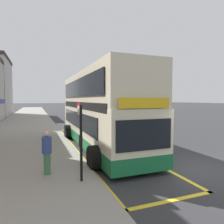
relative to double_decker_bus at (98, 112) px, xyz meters
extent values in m
plane|color=#333335|center=(2.46, 26.62, -2.06)|extent=(260.00, 260.00, 0.00)
cube|color=gray|center=(-4.54, 26.62, -1.99)|extent=(6.00, 76.00, 0.14)
cube|color=beige|center=(0.01, 0.01, -0.71)|extent=(2.48, 11.03, 2.30)
cube|color=beige|center=(0.01, 0.01, 1.39)|extent=(2.45, 10.81, 1.90)
cube|color=#196B3D|center=(0.01, 0.01, -1.56)|extent=(2.50, 11.05, 0.60)
cube|color=black|center=(0.01, 0.01, 0.46)|extent=(2.51, 10.15, 0.36)
cube|color=black|center=(-1.25, 0.41, -0.41)|extent=(0.04, 8.83, 0.90)
cube|color=black|center=(-1.25, 0.01, 1.44)|extent=(0.04, 9.71, 1.00)
cube|color=black|center=(0.01, -5.53, -0.46)|extent=(2.18, 0.04, 1.10)
cube|color=yellow|center=(0.01, -5.53, 0.66)|extent=(1.98, 0.04, 0.36)
cylinder|color=black|center=(-1.32, -3.96, -1.56)|extent=(0.56, 1.00, 1.00)
cylinder|color=black|center=(1.33, -3.96, -1.56)|extent=(0.56, 1.00, 1.00)
cylinder|color=black|center=(-1.32, 3.05, -1.56)|extent=(0.56, 1.00, 1.00)
cylinder|color=black|center=(1.33, 3.05, -1.56)|extent=(0.56, 1.00, 1.00)
cube|color=yellow|center=(-1.46, 0.08, -2.06)|extent=(0.16, 14.55, 0.01)
cube|color=yellow|center=(1.38, 0.08, -2.06)|extent=(0.16, 14.55, 0.01)
cube|color=yellow|center=(-0.04, -7.11, -2.06)|extent=(3.00, 0.16, 0.01)
cube|color=yellow|center=(-0.04, 7.28, -2.06)|extent=(3.00, 0.16, 0.01)
cylinder|color=black|center=(-2.17, -5.18, -0.67)|extent=(0.09, 0.09, 2.52)
cube|color=silver|center=(-2.17, -4.93, 0.41)|extent=(0.05, 0.42, 0.30)
cube|color=red|center=(-2.17, -4.93, 0.61)|extent=(0.05, 0.42, 0.10)
cube|color=black|center=(-2.17, -5.08, -0.62)|extent=(0.06, 0.28, 0.40)
cube|color=navy|center=(-7.70, 17.38, 0.54)|extent=(0.08, 6.83, 0.56)
cube|color=navy|center=(7.07, 24.01, -1.40)|extent=(1.76, 4.20, 0.72)
cube|color=black|center=(7.07, 23.91, -0.74)|extent=(1.52, 1.90, 0.60)
cylinder|color=black|center=(6.13, 25.31, -1.76)|extent=(0.22, 0.60, 0.60)
cylinder|color=black|center=(8.00, 25.31, -1.76)|extent=(0.22, 0.60, 0.60)
cylinder|color=black|center=(6.13, 22.71, -1.76)|extent=(0.22, 0.60, 0.60)
cylinder|color=black|center=(8.00, 22.71, -1.76)|extent=(0.22, 0.60, 0.60)
cube|color=slate|center=(5.32, 9.65, -1.40)|extent=(1.76, 4.20, 0.72)
cube|color=black|center=(5.32, 9.55, -0.74)|extent=(1.52, 1.90, 0.60)
cylinder|color=black|center=(4.39, 10.95, -1.76)|extent=(0.22, 0.60, 0.60)
cylinder|color=black|center=(6.26, 10.95, -1.76)|extent=(0.22, 0.60, 0.60)
cylinder|color=black|center=(4.39, 8.35, -1.76)|extent=(0.22, 0.60, 0.60)
cylinder|color=black|center=(6.26, 8.35, -1.76)|extent=(0.22, 0.60, 0.60)
cylinder|color=#3F724C|center=(-3.20, -4.13, -1.54)|extent=(0.24, 0.24, 0.76)
cylinder|color=#33478C|center=(-3.20, -4.13, -0.86)|extent=(0.34, 0.34, 0.61)
sphere|color=beige|center=(-3.20, -4.13, -0.45)|extent=(0.20, 0.20, 0.20)
camera|label=1|loc=(-3.54, -11.64, 0.77)|focal=32.29mm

